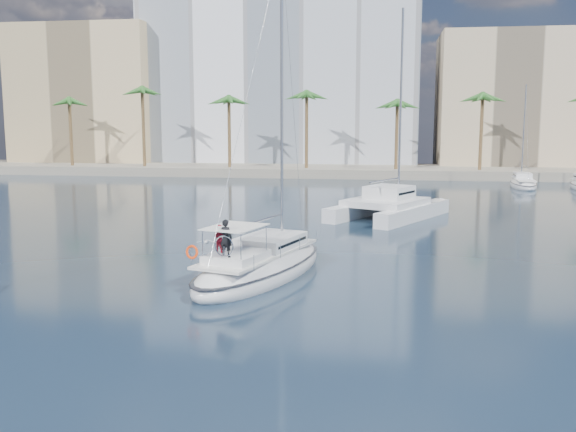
# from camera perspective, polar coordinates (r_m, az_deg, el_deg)

# --- Properties ---
(ground) EXTENTS (160.00, 160.00, 0.00)m
(ground) POSITION_cam_1_polar(r_m,az_deg,el_deg) (30.16, 0.11, -5.96)
(ground) COLOR black
(ground) RESTS_ON ground
(quay) EXTENTS (120.00, 14.00, 1.20)m
(quay) POSITION_cam_1_polar(r_m,az_deg,el_deg) (90.26, 5.81, 4.03)
(quay) COLOR gray
(quay) RESTS_ON ground
(building_modern) EXTENTS (42.00, 16.00, 28.00)m
(building_modern) POSITION_cam_1_polar(r_m,az_deg,el_deg) (103.39, -0.55, 12.06)
(building_modern) COLOR white
(building_modern) RESTS_ON ground
(building_tan_left) EXTENTS (22.00, 14.00, 22.00)m
(building_tan_left) POSITION_cam_1_polar(r_m,az_deg,el_deg) (108.33, -17.02, 9.95)
(building_tan_left) COLOR tan
(building_tan_left) RESTS_ON ground
(building_beige) EXTENTS (20.00, 14.00, 20.00)m
(building_beige) POSITION_cam_1_polar(r_m,az_deg,el_deg) (100.50, 18.96, 9.43)
(building_beige) COLOR tan
(building_beige) RESTS_ON ground
(palm_left) EXTENTS (3.60, 3.60, 12.30)m
(palm_left) POSITION_cam_1_polar(r_m,az_deg,el_deg) (94.07, -15.71, 9.84)
(palm_left) COLOR brown
(palm_left) RESTS_ON ground
(palm_centre) EXTENTS (3.60, 3.60, 12.30)m
(palm_centre) POSITION_cam_1_polar(r_m,az_deg,el_deg) (86.04, 5.78, 10.27)
(palm_centre) COLOR brown
(palm_centre) RESTS_ON ground
(main_sloop) EXTENTS (6.67, 11.86, 16.79)m
(main_sloop) POSITION_cam_1_polar(r_m,az_deg,el_deg) (31.20, -2.44, -4.49)
(main_sloop) COLOR silver
(main_sloop) RESTS_ON ground
(catamaran) EXTENTS (9.85, 12.23, 16.09)m
(catamaran) POSITION_cam_1_polar(r_m,az_deg,el_deg) (50.51, 8.89, 1.09)
(catamaran) COLOR silver
(catamaran) RESTS_ON ground
(seagull) EXTENTS (1.20, 0.51, 0.22)m
(seagull) POSITION_cam_1_polar(r_m,az_deg,el_deg) (37.69, -7.23, -2.29)
(seagull) COLOR silver
(seagull) RESTS_ON ground
(moored_yacht_a) EXTENTS (3.37, 9.52, 11.90)m
(moored_yacht_a) POSITION_cam_1_polar(r_m,az_deg,el_deg) (77.87, 20.16, 2.41)
(moored_yacht_a) COLOR silver
(moored_yacht_a) RESTS_ON ground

